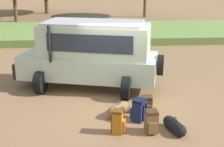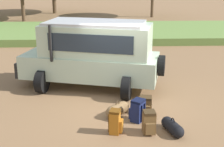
{
  "view_description": "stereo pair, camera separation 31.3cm",
  "coord_description": "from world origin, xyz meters",
  "px_view_note": "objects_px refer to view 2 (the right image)",
  "views": [
    {
      "loc": [
        -0.9,
        -9.28,
        4.06
      ],
      "look_at": [
        -0.22,
        0.18,
        1.0
      ],
      "focal_mm": 50.0,
      "sensor_mm": 36.0,
      "label": 1
    },
    {
      "loc": [
        -0.59,
        -9.29,
        4.06
      ],
      "look_at": [
        -0.22,
        0.18,
        1.0
      ],
      "focal_mm": 50.0,
      "sensor_mm": 36.0,
      "label": 2
    }
  ],
  "objects_px": {
    "backpack_beside_front_wheel": "(138,110)",
    "duffel_bag_soft_canvas": "(118,110)",
    "safari_vehicle": "(93,53)",
    "duffel_bag_low_black_case": "(172,127)",
    "backpack_cluster_center": "(145,105)",
    "backpack_outermost": "(115,122)",
    "backpack_near_rear_wheel": "(149,123)"
  },
  "relations": [
    {
      "from": "backpack_cluster_center",
      "to": "duffel_bag_soft_canvas",
      "type": "distance_m",
      "value": 0.88
    },
    {
      "from": "backpack_near_rear_wheel",
      "to": "duffel_bag_soft_canvas",
      "type": "height_order",
      "value": "backpack_near_rear_wheel"
    },
    {
      "from": "safari_vehicle",
      "to": "duffel_bag_low_black_case",
      "type": "xyz_separation_m",
      "value": [
        2.16,
        -3.64,
        -1.13
      ]
    },
    {
      "from": "safari_vehicle",
      "to": "backpack_cluster_center",
      "type": "height_order",
      "value": "safari_vehicle"
    },
    {
      "from": "backpack_beside_front_wheel",
      "to": "backpack_cluster_center",
      "type": "distance_m",
      "value": 0.62
    },
    {
      "from": "backpack_near_rear_wheel",
      "to": "duffel_bag_soft_canvas",
      "type": "distance_m",
      "value": 1.37
    },
    {
      "from": "backpack_outermost",
      "to": "duffel_bag_soft_canvas",
      "type": "height_order",
      "value": "backpack_outermost"
    },
    {
      "from": "backpack_beside_front_wheel",
      "to": "backpack_near_rear_wheel",
      "type": "relative_size",
      "value": 1.04
    },
    {
      "from": "safari_vehicle",
      "to": "backpack_beside_front_wheel",
      "type": "distance_m",
      "value": 3.33
    },
    {
      "from": "backpack_beside_front_wheel",
      "to": "backpack_outermost",
      "type": "bearing_deg",
      "value": -133.53
    },
    {
      "from": "duffel_bag_low_black_case",
      "to": "backpack_beside_front_wheel",
      "type": "bearing_deg",
      "value": 139.17
    },
    {
      "from": "backpack_outermost",
      "to": "safari_vehicle",
      "type": "bearing_deg",
      "value": 100.0
    },
    {
      "from": "backpack_cluster_center",
      "to": "duffel_bag_low_black_case",
      "type": "relative_size",
      "value": 0.58
    },
    {
      "from": "safari_vehicle",
      "to": "backpack_near_rear_wheel",
      "type": "distance_m",
      "value": 4.08
    },
    {
      "from": "backpack_beside_front_wheel",
      "to": "duffel_bag_soft_canvas",
      "type": "relative_size",
      "value": 0.87
    },
    {
      "from": "backpack_cluster_center",
      "to": "backpack_outermost",
      "type": "distance_m",
      "value": 1.58
    },
    {
      "from": "safari_vehicle",
      "to": "backpack_cluster_center",
      "type": "distance_m",
      "value": 3.05
    },
    {
      "from": "backpack_cluster_center",
      "to": "backpack_near_rear_wheel",
      "type": "relative_size",
      "value": 0.82
    },
    {
      "from": "safari_vehicle",
      "to": "duffel_bag_low_black_case",
      "type": "relative_size",
      "value": 6.16
    },
    {
      "from": "backpack_cluster_center",
      "to": "duffel_bag_soft_canvas",
      "type": "xyz_separation_m",
      "value": [
        -0.86,
        -0.16,
        -0.07
      ]
    },
    {
      "from": "backpack_beside_front_wheel",
      "to": "duffel_bag_low_black_case",
      "type": "bearing_deg",
      "value": -40.83
    },
    {
      "from": "backpack_cluster_center",
      "to": "backpack_near_rear_wheel",
      "type": "xyz_separation_m",
      "value": [
        -0.09,
        -1.28,
        0.06
      ]
    },
    {
      "from": "safari_vehicle",
      "to": "duffel_bag_soft_canvas",
      "type": "bearing_deg",
      "value": -73.42
    },
    {
      "from": "safari_vehicle",
      "to": "backpack_near_rear_wheel",
      "type": "bearing_deg",
      "value": -67.37
    },
    {
      "from": "backpack_cluster_center",
      "to": "backpack_outermost",
      "type": "height_order",
      "value": "backpack_outermost"
    },
    {
      "from": "safari_vehicle",
      "to": "duffel_bag_low_black_case",
      "type": "height_order",
      "value": "safari_vehicle"
    },
    {
      "from": "backpack_cluster_center",
      "to": "duffel_bag_low_black_case",
      "type": "height_order",
      "value": "backpack_cluster_center"
    },
    {
      "from": "backpack_cluster_center",
      "to": "backpack_beside_front_wheel",
      "type": "bearing_deg",
      "value": -119.59
    },
    {
      "from": "duffel_bag_soft_canvas",
      "to": "backpack_outermost",
      "type": "bearing_deg",
      "value": -96.14
    },
    {
      "from": "backpack_outermost",
      "to": "duffel_bag_low_black_case",
      "type": "distance_m",
      "value": 1.53
    },
    {
      "from": "backpack_near_rear_wheel",
      "to": "backpack_outermost",
      "type": "relative_size",
      "value": 0.95
    },
    {
      "from": "safari_vehicle",
      "to": "backpack_outermost",
      "type": "relative_size",
      "value": 8.26
    }
  ]
}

